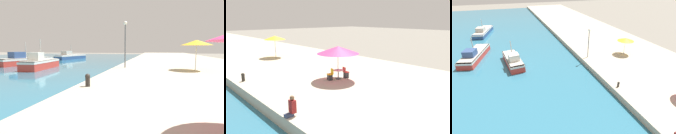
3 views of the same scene
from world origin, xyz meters
TOP-DOWN VIEW (x-y plane):
  - water_basin at (-28.00, 37.00)m, footprint 56.00×90.00m
  - quay_promenade at (8.00, 37.00)m, footprint 16.00×90.00m
  - fishing_boat_near at (-10.34, 23.85)m, footprint 3.01×7.15m
  - fishing_boat_mid at (-16.22, 28.11)m, footprint 4.46×9.09m
  - fishing_boat_far at (-15.85, 43.11)m, footprint 4.24×9.67m
  - cafe_umbrella_white at (7.53, 20.69)m, footprint 2.61×2.61m
  - mooring_bollard at (0.72, 12.30)m, footprint 0.26×0.26m
  - lamppost at (1.15, 21.32)m, footprint 0.36×0.36m

SIDE VIEW (x-z plane):
  - water_basin at x=-28.00m, z-range 0.00..0.04m
  - quay_promenade at x=8.00m, z-range 0.00..0.77m
  - fishing_boat_far at x=-15.85m, z-range -1.02..2.49m
  - fishing_boat_mid at x=-16.22m, z-range -1.06..2.60m
  - fishing_boat_near at x=-10.34m, z-range -1.10..2.68m
  - mooring_bollard at x=0.72m, z-range 0.79..1.44m
  - cafe_umbrella_white at x=7.53m, z-range 1.86..4.51m
  - lamppost at x=1.15m, z-range 1.58..6.14m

